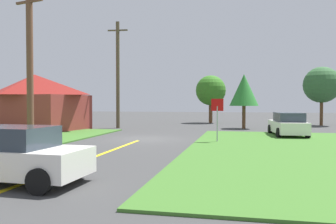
{
  "coord_description": "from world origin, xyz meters",
  "views": [
    {
      "loc": [
        6.04,
        -20.77,
        2.31
      ],
      "look_at": [
        0.59,
        4.92,
        1.57
      ],
      "focal_mm": 36.82,
      "sensor_mm": 36.0,
      "label": 1
    }
  ],
  "objects_px": {
    "oak_tree_left": "(244,90)",
    "utility_pole_mid": "(118,74)",
    "car_on_crossroad": "(288,125)",
    "oak_tree_right": "(322,85)",
    "utility_pole_near": "(30,66)",
    "car_behind_on_main_road": "(17,155)",
    "barn": "(35,102)",
    "pine_tree_center": "(211,91)",
    "stop_sign": "(217,112)"
  },
  "relations": [
    {
      "from": "oak_tree_left",
      "to": "utility_pole_mid",
      "type": "bearing_deg",
      "value": -170.9
    },
    {
      "from": "car_on_crossroad",
      "to": "utility_pole_mid",
      "type": "distance_m",
      "value": 15.18
    },
    {
      "from": "utility_pole_mid",
      "to": "oak_tree_right",
      "type": "xyz_separation_m",
      "value": [
        18.59,
        7.58,
        -0.79
      ]
    },
    {
      "from": "car_on_crossroad",
      "to": "utility_pole_near",
      "type": "relative_size",
      "value": 0.56
    },
    {
      "from": "car_behind_on_main_road",
      "to": "utility_pole_mid",
      "type": "relative_size",
      "value": 0.42
    },
    {
      "from": "utility_pole_near",
      "to": "barn",
      "type": "bearing_deg",
      "value": 122.05
    },
    {
      "from": "oak_tree_right",
      "to": "car_on_crossroad",
      "type": "bearing_deg",
      "value": -111.07
    },
    {
      "from": "car_behind_on_main_road",
      "to": "oak_tree_left",
      "type": "relative_size",
      "value": 0.84
    },
    {
      "from": "utility_pole_near",
      "to": "pine_tree_center",
      "type": "height_order",
      "value": "utility_pole_near"
    },
    {
      "from": "stop_sign",
      "to": "utility_pole_near",
      "type": "relative_size",
      "value": 0.31
    },
    {
      "from": "oak_tree_left",
      "to": "oak_tree_right",
      "type": "xyz_separation_m",
      "value": [
        7.6,
        5.82,
        0.67
      ]
    },
    {
      "from": "pine_tree_center",
      "to": "barn",
      "type": "xyz_separation_m",
      "value": [
        -13.4,
        -13.11,
        -1.31
      ]
    },
    {
      "from": "oak_tree_left",
      "to": "utility_pole_near",
      "type": "bearing_deg",
      "value": -126.83
    },
    {
      "from": "stop_sign",
      "to": "oak_tree_left",
      "type": "xyz_separation_m",
      "value": [
        1.57,
        11.17,
        1.62
      ]
    },
    {
      "from": "car_behind_on_main_road",
      "to": "pine_tree_center",
      "type": "relative_size",
      "value": 0.75
    },
    {
      "from": "oak_tree_left",
      "to": "oak_tree_right",
      "type": "height_order",
      "value": "oak_tree_right"
    },
    {
      "from": "car_on_crossroad",
      "to": "utility_pole_near",
      "type": "height_order",
      "value": "utility_pole_near"
    },
    {
      "from": "pine_tree_center",
      "to": "barn",
      "type": "height_order",
      "value": "pine_tree_center"
    },
    {
      "from": "car_behind_on_main_road",
      "to": "oak_tree_right",
      "type": "distance_m",
      "value": 31.55
    },
    {
      "from": "car_behind_on_main_road",
      "to": "pine_tree_center",
      "type": "xyz_separation_m",
      "value": [
        2.92,
        30.06,
        2.81
      ]
    },
    {
      "from": "utility_pole_near",
      "to": "oak_tree_right",
      "type": "xyz_separation_m",
      "value": [
        18.64,
        20.56,
        -0.15
      ]
    },
    {
      "from": "car_behind_on_main_road",
      "to": "pine_tree_center",
      "type": "distance_m",
      "value": 30.33
    },
    {
      "from": "stop_sign",
      "to": "oak_tree_right",
      "type": "distance_m",
      "value": 19.43
    },
    {
      "from": "car_on_crossroad",
      "to": "stop_sign",
      "type": "bearing_deg",
      "value": 131.13
    },
    {
      "from": "utility_pole_mid",
      "to": "oak_tree_left",
      "type": "bearing_deg",
      "value": 9.1
    },
    {
      "from": "car_behind_on_main_road",
      "to": "utility_pole_near",
      "type": "height_order",
      "value": "utility_pole_near"
    },
    {
      "from": "stop_sign",
      "to": "utility_pole_near",
      "type": "distance_m",
      "value": 10.42
    },
    {
      "from": "barn",
      "to": "utility_pole_mid",
      "type": "bearing_deg",
      "value": 30.44
    },
    {
      "from": "car_on_crossroad",
      "to": "barn",
      "type": "relative_size",
      "value": 0.54
    },
    {
      "from": "utility_pole_mid",
      "to": "barn",
      "type": "height_order",
      "value": "utility_pole_mid"
    },
    {
      "from": "oak_tree_left",
      "to": "pine_tree_center",
      "type": "distance_m",
      "value": 8.62
    },
    {
      "from": "oak_tree_left",
      "to": "barn",
      "type": "height_order",
      "value": "oak_tree_left"
    },
    {
      "from": "oak_tree_left",
      "to": "pine_tree_center",
      "type": "height_order",
      "value": "pine_tree_center"
    },
    {
      "from": "car_behind_on_main_road",
      "to": "oak_tree_right",
      "type": "xyz_separation_m",
      "value": [
        14.09,
        28.04,
        3.23
      ]
    },
    {
      "from": "barn",
      "to": "oak_tree_left",
      "type": "bearing_deg",
      "value": 17.26
    },
    {
      "from": "car_behind_on_main_road",
      "to": "oak_tree_left",
      "type": "xyz_separation_m",
      "value": [
        6.49,
        22.22,
        2.56
      ]
    },
    {
      "from": "stop_sign",
      "to": "utility_pole_mid",
      "type": "height_order",
      "value": "utility_pole_mid"
    },
    {
      "from": "barn",
      "to": "utility_pole_near",
      "type": "bearing_deg",
      "value": -57.95
    },
    {
      "from": "utility_pole_near",
      "to": "utility_pole_mid",
      "type": "distance_m",
      "value": 13.0
    },
    {
      "from": "stop_sign",
      "to": "pine_tree_center",
      "type": "relative_size",
      "value": 0.47
    },
    {
      "from": "stop_sign",
      "to": "oak_tree_right",
      "type": "xyz_separation_m",
      "value": [
        9.17,
        16.98,
        2.29
      ]
    },
    {
      "from": "barn",
      "to": "car_on_crossroad",
      "type": "bearing_deg",
      "value": -3.48
    },
    {
      "from": "stop_sign",
      "to": "utility_pole_mid",
      "type": "xyz_separation_m",
      "value": [
        -9.43,
        9.4,
        3.08
      ]
    },
    {
      "from": "car_behind_on_main_road",
      "to": "barn",
      "type": "height_order",
      "value": "barn"
    },
    {
      "from": "stop_sign",
      "to": "oak_tree_left",
      "type": "relative_size",
      "value": 0.53
    },
    {
      "from": "car_behind_on_main_road",
      "to": "car_on_crossroad",
      "type": "bearing_deg",
      "value": 61.61
    },
    {
      "from": "stop_sign",
      "to": "utility_pole_mid",
      "type": "relative_size",
      "value": 0.27
    },
    {
      "from": "pine_tree_center",
      "to": "oak_tree_right",
      "type": "distance_m",
      "value": 11.36
    },
    {
      "from": "utility_pole_near",
      "to": "pine_tree_center",
      "type": "relative_size",
      "value": 1.54
    },
    {
      "from": "car_on_crossroad",
      "to": "utility_pole_mid",
      "type": "xyz_separation_m",
      "value": [
        -13.86,
        4.72,
        4.02
      ]
    }
  ]
}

